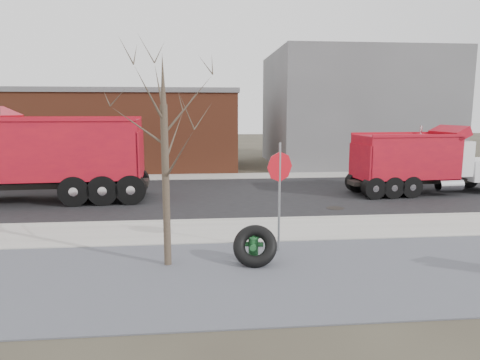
{
  "coord_description": "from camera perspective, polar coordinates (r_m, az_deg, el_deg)",
  "views": [
    {
      "loc": [
        -2.37,
        -13.02,
        3.83
      ],
      "look_at": [
        -0.93,
        2.06,
        1.4
      ],
      "focal_mm": 32.0,
      "sensor_mm": 36.0,
      "label": 1
    }
  ],
  "objects": [
    {
      "name": "fire_hydrant",
      "position": [
        11.1,
        1.79,
        -8.79
      ],
      "size": [
        0.52,
        0.51,
        0.92
      ],
      "rotation": [
        0.0,
        0.0,
        -0.17
      ],
      "color": "#2A6F38",
      "rests_on": "ground"
    },
    {
      "name": "building_grey",
      "position": [
        33.04,
        14.86,
        9.12
      ],
      "size": [
        12.0,
        10.0,
        8.0
      ],
      "color": "slate",
      "rests_on": "ground"
    },
    {
      "name": "far_sidewalk",
      "position": [
        25.42,
        -0.05,
        0.52
      ],
      "size": [
        60.0,
        2.0,
        0.06
      ],
      "primitive_type": "cube",
      "color": "#9E9B93",
      "rests_on": "ground"
    },
    {
      "name": "building_brick",
      "position": [
        30.99,
        -19.84,
        6.42
      ],
      "size": [
        20.2,
        8.2,
        5.3
      ],
      "color": "brown",
      "rests_on": "ground"
    },
    {
      "name": "dump_truck_red_b",
      "position": [
        19.93,
        -24.96,
        3.07
      ],
      "size": [
        9.62,
        3.22,
        3.99
      ],
      "rotation": [
        0.0,
        0.0,
        3.2
      ],
      "color": "black",
      "rests_on": "ground"
    },
    {
      "name": "gravel_verge",
      "position": [
        10.53,
        8.13,
        -12.24
      ],
      "size": [
        60.0,
        5.0,
        0.03
      ],
      "primitive_type": "cube",
      "color": "slate",
      "rests_on": "ground"
    },
    {
      "name": "dump_truck_red_a",
      "position": [
        21.72,
        23.2,
        2.48
      ],
      "size": [
        7.82,
        2.72,
        3.14
      ],
      "rotation": [
        0.0,
        0.0,
        0.08
      ],
      "color": "black",
      "rests_on": "ground"
    },
    {
      "name": "truck_tire",
      "position": [
        10.86,
        2.01,
        -8.8
      ],
      "size": [
        1.27,
        1.09,
        1.09
      ],
      "color": "black",
      "rests_on": "ground"
    },
    {
      "name": "curb",
      "position": [
        15.24,
        3.68,
        -5.25
      ],
      "size": [
        60.0,
        0.15,
        0.11
      ],
      "primitive_type": "cube",
      "color": "#9E9B93",
      "rests_on": "ground"
    },
    {
      "name": "ground",
      "position": [
        13.78,
        4.71,
        -7.06
      ],
      "size": [
        120.0,
        120.0,
        0.0
      ],
      "primitive_type": "plane",
      "color": "#383328",
      "rests_on": "ground"
    },
    {
      "name": "sidewalk",
      "position": [
        14.0,
        4.53,
        -6.66
      ],
      "size": [
        60.0,
        2.5,
        0.06
      ],
      "primitive_type": "cube",
      "color": "#9E9B93",
      "rests_on": "ground"
    },
    {
      "name": "road",
      "position": [
        19.83,
        1.51,
        -1.99
      ],
      "size": [
        60.0,
        9.4,
        0.02
      ],
      "primitive_type": "cube",
      "color": "black",
      "rests_on": "ground"
    },
    {
      "name": "stop_sign",
      "position": [
        11.57,
        5.3,
        0.15
      ],
      "size": [
        0.75,
        0.38,
        3.01
      ],
      "rotation": [
        0.0,
        0.0,
        0.06
      ],
      "color": "gray",
      "rests_on": "ground"
    },
    {
      "name": "bare_tree",
      "position": [
        10.46,
        -10.05,
        6.04
      ],
      "size": [
        3.2,
        3.2,
        5.2
      ],
      "color": "#382D23",
      "rests_on": "ground"
    }
  ]
}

